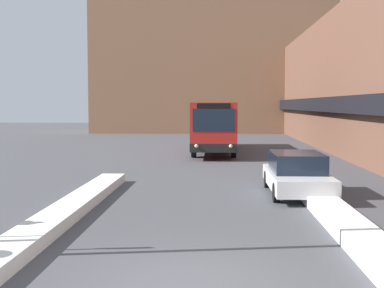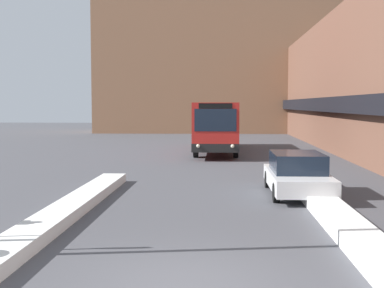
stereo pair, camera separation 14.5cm
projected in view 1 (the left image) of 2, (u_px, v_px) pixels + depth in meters
The scene contains 7 objects.
ground_plane at pixel (189, 283), 9.14m from camera, with size 160.00×160.00×0.00m, color #47474C.
building_row_right at pixel (374, 82), 32.27m from camera, with size 5.50×60.00×8.90m.
building_backdrop_far at pixel (212, 53), 59.08m from camera, with size 26.00×8.00×17.61m.
snow_bank_left at pixel (49, 223), 13.02m from camera, with size 0.90×16.39×0.32m.
snow_bank_right at pixel (335, 214), 14.05m from camera, with size 0.90×14.50×0.35m.
city_bus at pixel (214, 125), 34.50m from camera, with size 2.58×12.43×3.16m.
parked_car_front at pixel (297, 174), 18.13m from camera, with size 1.92×4.83×1.41m.
Camera 1 is at (0.46, -8.93, 3.04)m, focal length 50.00 mm.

